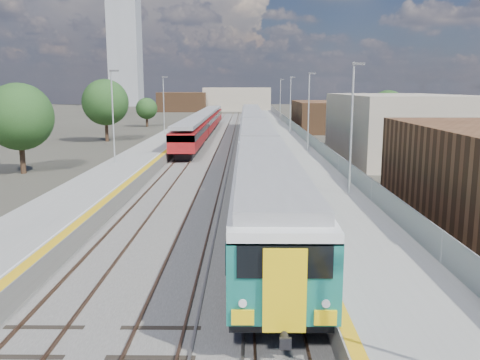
{
  "coord_description": "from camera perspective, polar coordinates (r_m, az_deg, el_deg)",
  "views": [
    {
      "loc": [
        0.51,
        -7.16,
        7.14
      ],
      "look_at": [
        0.24,
        19.77,
        2.2
      ],
      "focal_mm": 38.0,
      "sensor_mm": 36.0,
      "label": 1
    }
  ],
  "objects": [
    {
      "name": "red_train",
      "position": [
        74.62,
        -4.06,
        6.42
      ],
      "size": [
        2.68,
        54.43,
        3.38
      ],
      "color": "black",
      "rests_on": "ground"
    },
    {
      "name": "green_train",
      "position": [
        54.06,
        1.64,
        5.29
      ],
      "size": [
        3.01,
        83.66,
        3.31
      ],
      "color": "black",
      "rests_on": "ground"
    },
    {
      "name": "ground",
      "position": [
        57.61,
        0.07,
        3.28
      ],
      "size": [
        320.0,
        320.0,
        0.0
      ],
      "primitive_type": "plane",
      "color": "#47443A",
      "rests_on": "ground"
    },
    {
      "name": "tree_b",
      "position": [
        69.72,
        -14.88,
        8.42
      ],
      "size": [
        6.04,
        6.04,
        8.19
      ],
      "color": "#382619",
      "rests_on": "ground"
    },
    {
      "name": "tree_d",
      "position": [
        72.81,
        16.24,
        7.71
      ],
      "size": [
        4.98,
        4.98,
        6.74
      ],
      "color": "#382619",
      "rests_on": "ground"
    },
    {
      "name": "platform_right",
      "position": [
        60.21,
        5.14,
        4.05
      ],
      "size": [
        4.7,
        155.0,
        8.52
      ],
      "color": "slate",
      "rests_on": "ground"
    },
    {
      "name": "tracks",
      "position": [
        61.78,
        -1.43,
        3.85
      ],
      "size": [
        8.96,
        160.0,
        0.17
      ],
      "color": "#4C3323",
      "rests_on": "ground"
    },
    {
      "name": "ballast_bed",
      "position": [
        60.15,
        -2.05,
        3.6
      ],
      "size": [
        10.5,
        155.0,
        0.06
      ],
      "primitive_type": "cube",
      "color": "#565451",
      "rests_on": "ground"
    },
    {
      "name": "platform_left",
      "position": [
        60.77,
        -8.49,
        4.03
      ],
      "size": [
        4.3,
        155.0,
        8.52
      ],
      "color": "slate",
      "rests_on": "ground"
    },
    {
      "name": "tree_c",
      "position": [
        94.54,
        -10.45,
        7.9
      ],
      "size": [
        3.87,
        3.87,
        5.25
      ],
      "color": "#382619",
      "rests_on": "ground"
    },
    {
      "name": "buildings",
      "position": [
        146.99,
        -6.84,
        11.71
      ],
      "size": [
        72.0,
        185.5,
        40.0
      ],
      "color": "brown",
      "rests_on": "ground"
    },
    {
      "name": "tree_a",
      "position": [
        45.8,
        -23.53,
        6.52
      ],
      "size": [
        5.54,
        5.54,
        7.5
      ],
      "color": "#382619",
      "rests_on": "ground"
    }
  ]
}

